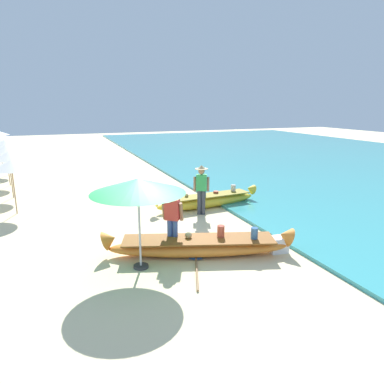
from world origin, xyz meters
The scene contains 13 objects.
ground_plane centered at (0.00, 0.00, 0.00)m, with size 80.00×80.00×0.00m, color beige.
sea centered at (15.75, 8.00, 0.05)m, with size 24.00×56.00×0.10m, color teal.
boat_orange_foreground centered at (1.30, 0.00, 0.25)m, with size 4.81×2.23×0.76m.
boat_yellow_midground centered at (3.24, 3.88, 0.27)m, with size 4.32×1.00×0.74m.
person_vendor_hatted centered at (2.70, 3.17, 1.01)m, with size 0.58×0.44×1.75m.
person_tourist_customer centered at (0.73, 0.42, 0.95)m, with size 0.56×0.48×1.67m.
patio_umbrella_large centered at (-0.26, -0.16, 1.98)m, with size 2.17×2.17×2.16m.
parasol_row_0 centered at (-3.34, 5.63, 1.75)m, with size 1.60×1.60×1.91m.
parasol_row_1 centered at (-3.65, 8.12, 1.75)m, with size 1.60×1.60×1.91m.
parasol_row_2 centered at (-4.00, 10.69, 1.75)m, with size 1.60×1.60×1.91m.
parasol_row_3 centered at (-4.31, 13.52, 1.75)m, with size 1.60×1.60×1.91m.
cooler_box centered at (3.30, -0.56, 0.20)m, with size 0.48×0.37×0.40m, color silver.
paddle centered at (0.94, -0.69, 0.03)m, with size 0.80×1.68×0.05m.
Camera 1 is at (-1.98, -7.82, 3.79)m, focal length 33.23 mm.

